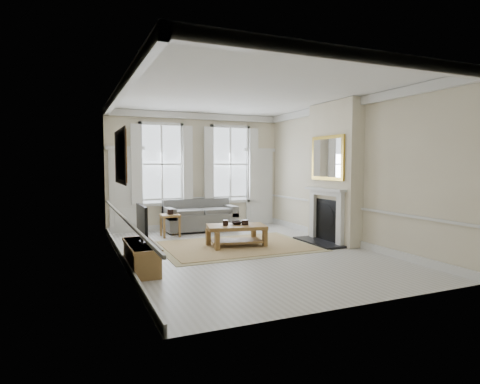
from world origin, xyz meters
name	(u,v)px	position (x,y,z in m)	size (l,w,h in m)	color
floor	(246,252)	(0.00, 0.00, 0.00)	(7.20, 7.20, 0.00)	#B7B5AD
ceiling	(246,93)	(0.00, 0.00, 3.40)	(7.20, 7.20, 0.00)	white
back_wall	(197,171)	(0.00, 3.60, 1.70)	(5.20, 5.20, 0.00)	beige
left_wall	(120,175)	(-2.60, 0.00, 1.70)	(7.20, 7.20, 0.00)	beige
right_wall	(345,173)	(2.60, 0.00, 1.70)	(7.20, 7.20, 0.00)	beige
window_left	(162,164)	(-1.05, 3.55, 1.90)	(1.26, 0.20, 2.20)	#B2BCC6
window_right	(230,164)	(1.05, 3.55, 1.90)	(1.26, 0.20, 2.20)	#B2BCC6
door_left	(126,191)	(-2.05, 3.56, 1.15)	(0.90, 0.08, 2.30)	silver
door_right	(259,188)	(2.05, 3.56, 1.15)	(0.90, 0.08, 2.30)	silver
painting	(120,157)	(-2.56, 0.30, 2.05)	(0.05, 1.66, 1.06)	#BC8020
chimney_breast	(334,173)	(2.43, 0.20, 1.70)	(0.35, 1.70, 3.38)	beige
hearth	(319,242)	(2.00, 0.20, 0.03)	(0.55, 1.50, 0.05)	black
fireplace	(326,213)	(2.20, 0.20, 0.73)	(0.21, 1.45, 1.33)	silver
mirror	(327,158)	(2.21, 0.20, 2.05)	(0.06, 1.26, 1.06)	gold
sofa	(200,218)	(-0.07, 3.11, 0.37)	(1.99, 0.97, 0.89)	#585856
side_table	(170,219)	(-1.08, 2.50, 0.48)	(0.49, 0.49, 0.59)	brown
rug	(236,246)	(0.04, 0.64, 0.01)	(3.50, 2.60, 0.02)	#A38354
coffee_table	(236,229)	(0.04, 0.64, 0.42)	(1.47, 1.05, 0.50)	brown
ceramic_pot_a	(225,223)	(-0.21, 0.69, 0.56)	(0.12, 0.12, 0.12)	black
ceramic_pot_b	(245,222)	(0.24, 0.59, 0.56)	(0.16, 0.16, 0.11)	black
bowl	(237,223)	(0.09, 0.74, 0.53)	(0.29, 0.29, 0.07)	black
tv_stand	(141,257)	(-2.34, -0.63, 0.25)	(0.45, 1.39, 0.50)	brown
tv	(142,221)	(-2.32, -0.63, 0.89)	(0.08, 0.90, 0.68)	black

